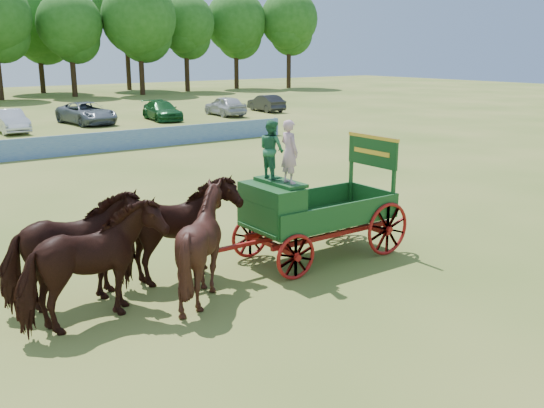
# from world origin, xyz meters

# --- Properties ---
(ground) EXTENTS (160.00, 160.00, 0.00)m
(ground) POSITION_xyz_m (0.00, 0.00, 0.00)
(ground) COLOR olive
(ground) RESTS_ON ground
(horse_lead_left) EXTENTS (3.00, 1.78, 2.38)m
(horse_lead_left) POSITION_xyz_m (-6.80, -1.67, 1.19)
(horse_lead_left) COLOR black
(horse_lead_left) RESTS_ON ground
(horse_lead_right) EXTENTS (2.82, 1.28, 2.38)m
(horse_lead_right) POSITION_xyz_m (-6.80, -0.57, 1.19)
(horse_lead_right) COLOR black
(horse_lead_right) RESTS_ON ground
(horse_wheel_left) EXTENTS (2.26, 2.04, 2.38)m
(horse_wheel_left) POSITION_xyz_m (-4.40, -1.67, 1.19)
(horse_wheel_left) COLOR black
(horse_wheel_left) RESTS_ON ground
(horse_wheel_right) EXTENTS (2.90, 1.48, 2.38)m
(horse_wheel_right) POSITION_xyz_m (-4.40, -0.57, 1.19)
(horse_wheel_right) COLOR black
(horse_wheel_right) RESTS_ON ground
(farm_dray) EXTENTS (6.00, 2.00, 3.63)m
(farm_dray) POSITION_xyz_m (-1.41, -1.10, 1.56)
(farm_dray) COLOR #A01710
(farm_dray) RESTS_ON ground
(sponsor_banner) EXTENTS (26.00, 0.08, 1.05)m
(sponsor_banner) POSITION_xyz_m (-1.00, 18.00, 0.53)
(sponsor_banner) COLOR #1D4D9F
(sponsor_banner) RESTS_ON ground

